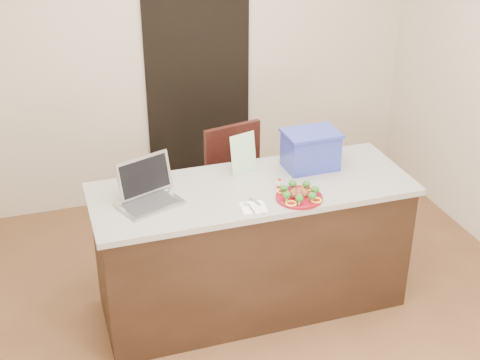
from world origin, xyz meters
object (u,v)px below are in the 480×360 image
object	(u,v)px
napkin	(253,207)
laptop	(147,190)
yogurt_bottle	(279,185)
plate	(299,197)
island	(252,247)
chair	(237,186)
blue_box	(311,150)

from	to	relation	value
napkin	laptop	xyz separation A→B (m)	(-0.58, 0.29, 0.07)
yogurt_bottle	laptop	xyz separation A→B (m)	(-0.81, 0.11, 0.04)
plate	yogurt_bottle	world-z (taller)	yogurt_bottle
island	laptop	size ratio (longest dim) A/B	4.80
napkin	plate	bearing A→B (deg)	3.86
napkin	chair	xyz separation A→B (m)	(0.19, 0.91, -0.34)
napkin	yogurt_bottle	distance (m)	0.29
napkin	chair	world-z (taller)	chair
napkin	island	bearing A→B (deg)	72.08
plate	napkin	size ratio (longest dim) A/B	1.95
island	napkin	distance (m)	0.54
laptop	chair	size ratio (longest dim) A/B	0.42
plate	chair	xyz separation A→B (m)	(-0.12, 0.89, -0.35)
island	yogurt_bottle	bearing A→B (deg)	-31.71
laptop	blue_box	distance (m)	1.13
island	blue_box	xyz separation A→B (m)	(0.45, 0.14, 0.59)
island	laptop	distance (m)	0.85
napkin	laptop	bearing A→B (deg)	153.93
yogurt_bottle	laptop	distance (m)	0.82
napkin	chair	distance (m)	0.99
island	plate	xyz separation A→B (m)	(0.22, -0.24, 0.47)
plate	laptop	size ratio (longest dim) A/B	0.67
yogurt_bottle	laptop	size ratio (longest dim) A/B	0.17
island	chair	xyz separation A→B (m)	(0.10, 0.65, 0.12)
blue_box	laptop	bearing A→B (deg)	-175.07
plate	chair	world-z (taller)	chair
napkin	chair	bearing A→B (deg)	78.44
plate	laptop	distance (m)	0.93
yogurt_bottle	chair	world-z (taller)	chair
island	blue_box	distance (m)	0.76
blue_box	plate	bearing A→B (deg)	-122.59
yogurt_bottle	napkin	bearing A→B (deg)	-143.27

